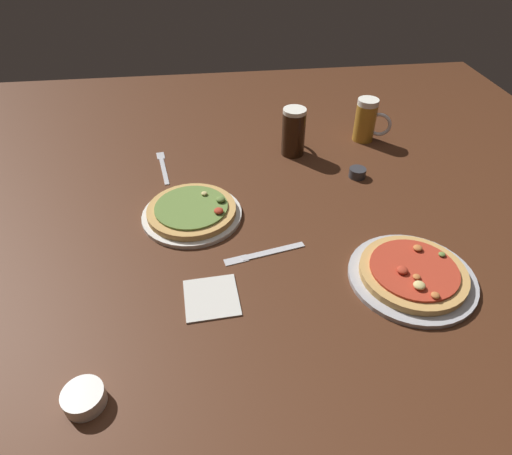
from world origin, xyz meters
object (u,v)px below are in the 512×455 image
ramekin_butter (84,398)px  fork_left (163,166)px  pizza_plate_far (192,212)px  ramekin_sauce (357,173)px  beer_mug_amber (367,120)px  pizza_plate_near (413,274)px  beer_mug_dark (293,131)px  knife_right (264,253)px  napkin_folded (211,297)px

ramekin_butter → fork_left: (0.11, 0.81, -0.01)m
pizza_plate_far → fork_left: (-0.09, 0.27, -0.01)m
ramekin_sauce → ramekin_butter: size_ratio=0.69×
pizza_plate_far → beer_mug_amber: bearing=31.5°
pizza_plate_near → beer_mug_dark: beer_mug_dark is taller
pizza_plate_near → knife_right: pizza_plate_near is taller
pizza_plate_near → beer_mug_amber: (0.10, 0.68, 0.06)m
beer_mug_amber → ramekin_butter: (-0.81, -0.91, -0.06)m
ramekin_butter → knife_right: ramekin_butter is taller
napkin_folded → ramekin_sauce: bearing=43.2°
beer_mug_dark → fork_left: beer_mug_dark is taller
pizza_plate_near → fork_left: pizza_plate_near is taller
ramekin_butter → knife_right: 0.52m
pizza_plate_far → ramekin_butter: bearing=-110.6°
ramekin_sauce → fork_left: size_ratio=0.26×
ramekin_butter → fork_left: ramekin_butter is taller
pizza_plate_far → ramekin_butter: pizza_plate_far is taller
pizza_plate_far → beer_mug_dark: size_ratio=1.73×
beer_mug_dark → ramekin_butter: beer_mug_dark is taller
pizza_plate_near → knife_right: size_ratio=1.41×
beer_mug_amber → ramekin_sauce: (-0.10, -0.24, -0.06)m
beer_mug_amber → ramekin_butter: 1.22m
knife_right → ramekin_sauce: bearing=43.2°
napkin_folded → pizza_plate_far: bearing=97.1°
pizza_plate_near → beer_mug_dark: size_ratio=1.86×
fork_left → knife_right: size_ratio=0.97×
beer_mug_dark → napkin_folded: bearing=-116.0°
pizza_plate_far → knife_right: (0.18, -0.18, -0.01)m
ramekin_butter → fork_left: bearing=82.3°
ramekin_sauce → fork_left: ramekin_sauce is taller
fork_left → napkin_folded: bearing=-77.5°
pizza_plate_near → pizza_plate_far: same height
ramekin_butter → pizza_plate_far: bearing=69.4°
beer_mug_amber → knife_right: (-0.44, -0.55, -0.07)m
beer_mug_dark → beer_mug_amber: size_ratio=1.07×
fork_left → pizza_plate_near: bearing=-44.1°
beer_mug_amber → ramekin_sauce: beer_mug_amber is taller
beer_mug_dark → fork_left: 0.44m
beer_mug_amber → napkin_folded: (-0.58, -0.68, -0.07)m
pizza_plate_near → beer_mug_amber: bearing=81.3°
beer_mug_amber → knife_right: size_ratio=0.71×
beer_mug_dark → ramekin_sauce: (0.17, -0.17, -0.06)m
napkin_folded → beer_mug_dark: bearing=64.0°
pizza_plate_near → ramekin_sauce: bearing=89.1°
pizza_plate_near → fork_left: 0.84m
fork_left → knife_right: 0.53m
pizza_plate_far → fork_left: pizza_plate_far is taller
beer_mug_amber → fork_left: (-0.70, -0.10, -0.07)m
beer_mug_amber → ramekin_butter: size_ratio=1.96×
ramekin_sauce → knife_right: bearing=-136.8°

